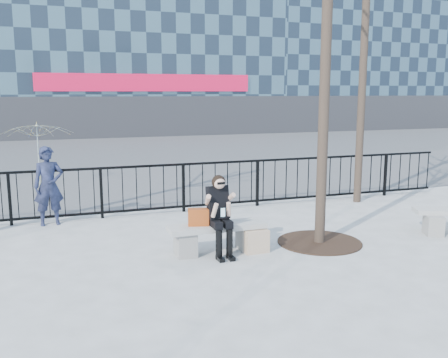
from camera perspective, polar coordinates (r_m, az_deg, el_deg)
name	(u,v)px	position (r m, az deg, el deg)	size (l,w,h in m)	color
ground	(217,252)	(8.51, -0.78, -8.35)	(120.00, 120.00, 0.00)	gray
street_surface	(112,152)	(22.97, -12.69, 3.03)	(60.00, 23.00, 0.01)	#474747
railing	(175,188)	(11.17, -5.65, -1.04)	(14.00, 0.06, 1.10)	black
tree_grate	(319,242)	(9.17, 10.84, -7.10)	(1.50, 1.50, 0.02)	black
bench_main	(217,235)	(8.42, -0.79, -6.41)	(1.65, 0.46, 0.49)	slate
seated_woman	(220,216)	(8.18, -0.44, -4.23)	(0.50, 0.64, 1.34)	black
handbag	(198,217)	(8.26, -2.95, -4.37)	(0.34, 0.16, 0.28)	#9B3D13
shopping_bag	(257,242)	(8.43, 3.80, -7.18)	(0.41, 0.15, 0.39)	beige
standing_man	(49,186)	(10.64, -19.40, -0.75)	(0.59, 0.39, 1.60)	black
vendor_umbrella	(38,154)	(15.18, -20.46, 2.68)	(2.00, 2.05, 1.84)	yellow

